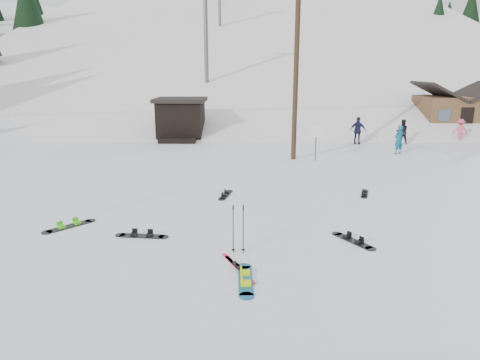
{
  "coord_description": "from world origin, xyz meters",
  "views": [
    {
      "loc": [
        -0.51,
        -8.41,
        4.64
      ],
      "look_at": [
        -0.7,
        4.07,
        1.4
      ],
      "focal_mm": 32.0,
      "sensor_mm": 36.0,
      "label": 1
    }
  ],
  "objects_px": {
    "cabin": "(454,113)",
    "hero_snowboard": "(245,280)",
    "utility_pole": "(296,68)",
    "hero_skis": "(238,267)"
  },
  "relations": [
    {
      "from": "utility_pole",
      "to": "hero_skis",
      "type": "distance_m",
      "value": 14.07
    },
    {
      "from": "cabin",
      "to": "hero_snowboard",
      "type": "xyz_separation_m",
      "value": [
        -15.52,
        -23.62,
        -1.45
      ]
    },
    {
      "from": "utility_pole",
      "to": "cabin",
      "type": "bearing_deg",
      "value": 37.56
    },
    {
      "from": "cabin",
      "to": "hero_skis",
      "type": "xyz_separation_m",
      "value": [
        -15.71,
        -22.99,
        -1.46
      ]
    },
    {
      "from": "utility_pole",
      "to": "cabin",
      "type": "height_order",
      "value": "utility_pole"
    },
    {
      "from": "cabin",
      "to": "hero_snowboard",
      "type": "distance_m",
      "value": 28.3
    },
    {
      "from": "cabin",
      "to": "hero_snowboard",
      "type": "bearing_deg",
      "value": -123.32
    },
    {
      "from": "cabin",
      "to": "hero_skis",
      "type": "height_order",
      "value": "cabin"
    },
    {
      "from": "utility_pole",
      "to": "hero_skis",
      "type": "bearing_deg",
      "value": -101.77
    },
    {
      "from": "cabin",
      "to": "utility_pole",
      "type": "bearing_deg",
      "value": -142.44
    }
  ]
}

